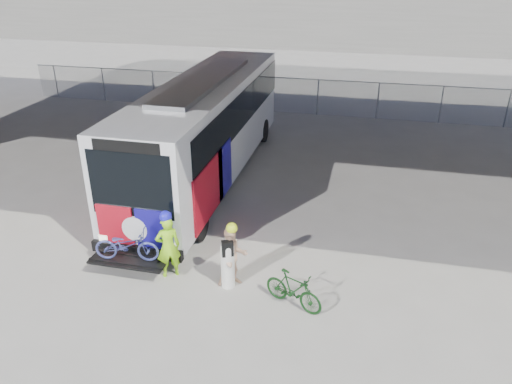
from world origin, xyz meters
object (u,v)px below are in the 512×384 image
(bus, at_px, (207,122))
(cyclist_tan, at_px, (232,256))
(cyclist_hivis, at_px, (168,245))
(bike_parked, at_px, (293,290))
(bollard, at_px, (228,262))

(bus, bearing_deg, cyclist_tan, -66.90)
(cyclist_hivis, height_order, bike_parked, cyclist_hivis)
(bus, bearing_deg, cyclist_hivis, -80.91)
(bollard, distance_m, cyclist_hivis, 1.61)
(bollard, height_order, cyclist_hivis, cyclist_hivis)
(bus, relative_size, cyclist_hivis, 6.91)
(cyclist_hivis, relative_size, bike_parked, 1.21)
(bus, xyz_separation_m, cyclist_tan, (2.70, -6.33, -1.28))
(cyclist_hivis, bearing_deg, cyclist_tan, 146.69)
(bus, distance_m, bike_parked, 8.27)
(cyclist_hivis, distance_m, cyclist_tan, 1.69)
(bus, height_order, bollard, bus)
(cyclist_hivis, bearing_deg, bus, -114.08)
(bus, relative_size, cyclist_tan, 7.36)
(bike_parked, bearing_deg, bus, 56.40)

